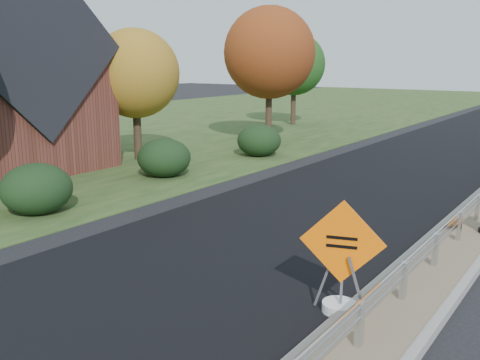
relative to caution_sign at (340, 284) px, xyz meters
The scene contains 10 objects.
ground 6.80m from the caution_sign, 82.38° to the left, with size 140.00×140.00×0.00m, color black.
grass_verge_near 28.52m from the caution_sign, 144.10° to the left, with size 30.00×120.00×0.03m, color #26431D.
milled_overlay 17.09m from the caution_sign, 101.82° to the left, with size 7.20×120.00×0.01m, color black.
hedge_south 10.13m from the caution_sign, behind, with size 2.09×2.09×1.52m, color black.
hedge_mid 12.55m from the caution_sign, 147.61° to the left, with size 2.09×2.09×1.52m, color black.
hedge_north 16.25m from the caution_sign, 128.44° to the left, with size 2.09×2.09×1.52m, color black.
tree_near_yellow 16.92m from the caution_sign, 148.25° to the left, with size 3.96×3.96×5.88m.
tree_near_red 21.09m from the caution_sign, 125.89° to the left, with size 4.95×4.95×7.35m.
tree_near_back 29.20m from the caution_sign, 121.41° to the left, with size 4.29×4.29×6.37m.
caution_sign is the anchor object (origin of this frame).
Camera 1 is at (2.79, -15.06, 4.45)m, focal length 40.00 mm.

